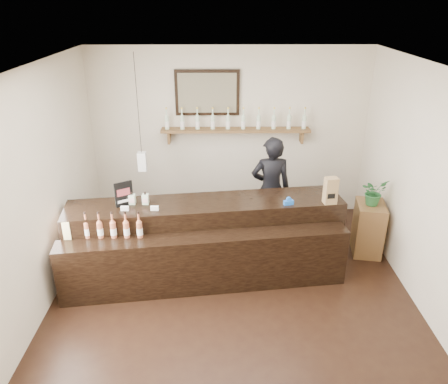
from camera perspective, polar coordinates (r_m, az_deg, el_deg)
ground at (r=5.65m, az=1.18°, el=-13.72°), size 5.00×5.00×0.00m
room_shell at (r=4.79m, az=1.35°, el=2.55°), size 5.00×5.00×5.00m
back_wall_decor at (r=7.04m, az=-0.60°, el=10.14°), size 2.66×0.96×1.69m
counter at (r=5.85m, az=-2.37°, el=-6.63°), size 3.68×1.41×1.18m
promo_sign at (r=5.68m, az=-12.95°, el=-0.25°), size 0.21×0.14×0.33m
paper_bag at (r=5.77m, az=13.75°, el=0.17°), size 0.18×0.14×0.35m
tape_dispenser at (r=5.68m, az=8.44°, el=-1.26°), size 0.13×0.08×0.11m
side_cabinet at (r=6.71m, az=18.31°, el=-4.51°), size 0.47×0.59×0.77m
potted_plant at (r=6.46m, az=18.97°, el=0.01°), size 0.44×0.43×0.38m
shopkeeper at (r=6.57m, az=6.15°, el=1.23°), size 0.70×0.48×1.85m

